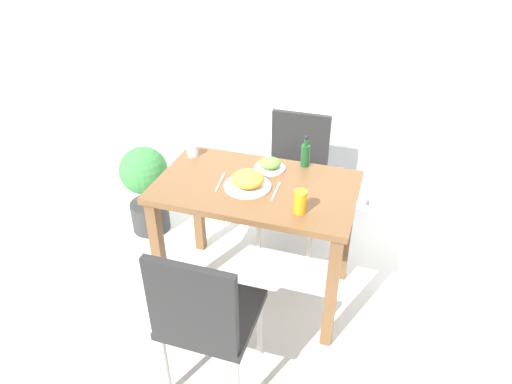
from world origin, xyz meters
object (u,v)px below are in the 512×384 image
chair_near (205,316)px  chair_far (295,172)px  drink_cup (192,150)px  juice_glass (300,202)px  side_plate (270,164)px  potted_plant_left (146,185)px  sauce_bottle (305,154)px  food_plate (248,180)px

chair_near → chair_far: bearing=-93.6°
drink_cup → juice_glass: bearing=-27.3°
side_plate → potted_plant_left: (-0.96, 0.19, -0.43)m
chair_far → side_plate: (-0.05, -0.47, 0.30)m
chair_far → juice_glass: bearing=-75.9°
chair_near → sauce_bottle: sauce_bottle is taller
sauce_bottle → potted_plant_left: sauce_bottle is taller
drink_cup → sauce_bottle: (0.67, 0.08, 0.04)m
potted_plant_left → juice_glass: bearing=-24.6°
chair_near → sauce_bottle: bearing=-102.3°
chair_near → sauce_bottle: size_ratio=4.62×
food_plate → side_plate: food_plate is taller
chair_far → potted_plant_left: chair_far is taller
potted_plant_left → food_plate: bearing=-24.6°
drink_cup → sauce_bottle: sauce_bottle is taller
food_plate → sauce_bottle: bearing=53.1°
sauce_bottle → food_plate: bearing=-126.9°
chair_near → sauce_bottle: (0.22, 1.01, 0.35)m
drink_cup → juice_glass: (0.75, -0.39, 0.03)m
chair_far → potted_plant_left: bearing=-164.5°
food_plate → drink_cup: food_plate is taller
food_plate → side_plate: size_ratio=1.43×
chair_far → sauce_bottle: sauce_bottle is taller
chair_far → food_plate: chair_far is taller
potted_plant_left → sauce_bottle: bearing=-4.6°
juice_glass → drink_cup: bearing=152.7°
chair_near → chair_far: size_ratio=1.00×
juice_glass → potted_plant_left: 1.42m
potted_plant_left → side_plate: bearing=-11.1°
drink_cup → potted_plant_left: 0.67m
chair_near → side_plate: size_ratio=5.00×
chair_near → side_plate: bearing=-92.3°
chair_near → drink_cup: (-0.45, 0.93, 0.31)m
drink_cup → juice_glass: juice_glass is taller
side_plate → drink_cup: bearing=178.0°
drink_cup → sauce_bottle: size_ratio=0.37×
side_plate → food_plate: bearing=-104.8°
side_plate → sauce_bottle: (0.18, 0.10, 0.05)m
chair_near → chair_far: (0.09, 1.38, 0.00)m
food_plate → sauce_bottle: (0.24, 0.32, 0.04)m
food_plate → juice_glass: juice_glass is taller
side_plate → juice_glass: 0.45m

